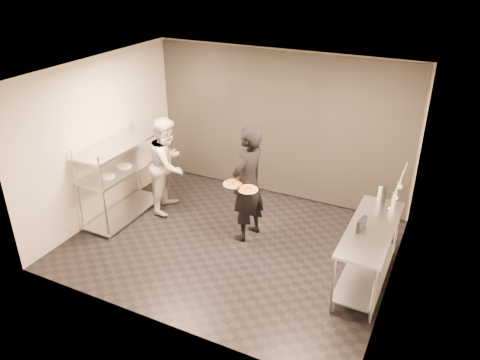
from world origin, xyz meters
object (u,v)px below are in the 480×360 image
at_px(pass_rack, 121,176).
at_px(pizza_plate_far, 248,189).
at_px(salad_plate, 250,154).
at_px(prep_counter, 369,245).
at_px(pos_monitor, 361,224).
at_px(waiter, 248,184).
at_px(chef, 168,165).
at_px(bottle_green, 380,194).
at_px(pizza_plate_near, 233,183).
at_px(bottle_clear, 394,200).
at_px(bottle_dark, 384,195).

relative_size(pass_rack, pizza_plate_far, 5.10).
bearing_deg(pass_rack, salad_plate, 17.30).
bearing_deg(prep_counter, pos_monitor, -132.66).
xyz_separation_m(waiter, chef, (-1.69, 0.25, -0.10)).
xyz_separation_m(chef, bottle_green, (3.67, 0.23, 0.16)).
relative_size(waiter, chef, 1.11).
height_order(salad_plate, bottle_green, salad_plate).
bearing_deg(pass_rack, waiter, 8.23).
relative_size(waiter, pizza_plate_near, 6.06).
height_order(prep_counter, pos_monitor, pos_monitor).
bearing_deg(pizza_plate_far, pass_rack, -177.79).
bearing_deg(pass_rack, bottle_green, 10.65).
distance_m(bottle_clear, bottle_dark, 0.17).
xyz_separation_m(pizza_plate_near, salad_plate, (0.03, 0.54, 0.30)).
bearing_deg(pizza_plate_far, salad_plate, 112.50).
bearing_deg(pizza_plate_near, prep_counter, -3.46).
bearing_deg(pizza_plate_near, bottle_green, 17.36).
xyz_separation_m(pos_monitor, bottle_green, (0.06, 0.93, 0.03)).
relative_size(waiter, salad_plate, 6.44).
relative_size(pizza_plate_near, bottle_dark, 1.36).
distance_m(prep_counter, pizza_plate_far, 1.97).
relative_size(waiter, pos_monitor, 8.08).
xyz_separation_m(prep_counter, salad_plate, (-2.16, 0.67, 0.72)).
distance_m(prep_counter, bottle_green, 0.90).
distance_m(chef, salad_plate, 1.64).
distance_m(salad_plate, bottle_clear, 2.34).
bearing_deg(waiter, pizza_plate_near, -26.64).
bearing_deg(waiter, chef, -86.40).
distance_m(prep_counter, pizza_plate_near, 2.24).
distance_m(pass_rack, pizza_plate_far, 2.42).
bearing_deg(chef, bottle_green, -98.23).
distance_m(pass_rack, pos_monitor, 4.22).
relative_size(pizza_plate_far, salad_plate, 1.03).
height_order(chef, pizza_plate_far, chef).
xyz_separation_m(pizza_plate_near, bottle_dark, (2.19, 0.67, -0.01)).
height_order(chef, bottle_clear, chef).
bearing_deg(waiter, pizza_plate_far, 37.73).
bearing_deg(waiter, bottle_clear, 112.18).
xyz_separation_m(pass_rack, chef, (0.60, 0.58, 0.11)).
relative_size(chef, pos_monitor, 7.25).
height_order(prep_counter, bottle_green, bottle_green).
xyz_separation_m(pizza_plate_near, pos_monitor, (2.07, -0.26, -0.04)).
relative_size(bottle_green, bottle_dark, 0.99).
relative_size(pizza_plate_near, salad_plate, 1.06).
xyz_separation_m(pass_rack, pizza_plate_near, (2.14, 0.14, 0.28)).
height_order(pizza_plate_near, pizza_plate_far, pizza_plate_near).
relative_size(prep_counter, salad_plate, 5.93).
bearing_deg(pos_monitor, waiter, 177.17).
height_order(prep_counter, waiter, waiter).
xyz_separation_m(pass_rack, bottle_clear, (4.49, 0.73, 0.26)).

